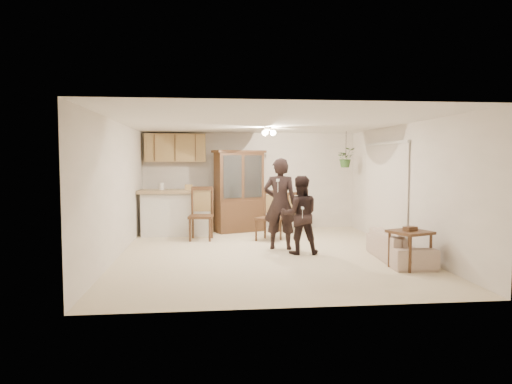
{
  "coord_description": "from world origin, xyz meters",
  "views": [
    {
      "loc": [
        -1.09,
        -8.59,
        1.79
      ],
      "look_at": [
        -0.14,
        0.4,
        1.16
      ],
      "focal_mm": 32.0,
      "sensor_mm": 36.0,
      "label": 1
    }
  ],
  "objects": [
    {
      "name": "wall_front",
      "position": [
        0.0,
        -3.25,
        1.25
      ],
      "size": [
        5.5,
        0.02,
        2.5
      ],
      "primitive_type": "cube",
      "color": "silver",
      "rests_on": "ground"
    },
    {
      "name": "side_table",
      "position": [
        2.22,
        -1.45,
        0.33
      ],
      "size": [
        0.74,
        0.74,
        0.7
      ],
      "rotation": [
        0.0,
        0.0,
        0.38
      ],
      "color": "#392114",
      "rests_on": "floor"
    },
    {
      "name": "controller_adult",
      "position": [
        0.24,
        0.01,
        1.41
      ],
      "size": [
        0.09,
        0.17,
        0.05
      ],
      "primitive_type": "cube",
      "rotation": [
        0.0,
        0.0,
        2.89
      ],
      "color": "white",
      "rests_on": "adult"
    },
    {
      "name": "breakfast_bar",
      "position": [
        -1.85,
        2.35,
        0.5
      ],
      "size": [
        1.6,
        0.55,
        1.0
      ],
      "primitive_type": "cube",
      "color": "silver",
      "rests_on": "floor"
    },
    {
      "name": "floor",
      "position": [
        0.0,
        0.0,
        0.0
      ],
      "size": [
        6.5,
        6.5,
        0.0
      ],
      "primitive_type": "plane",
      "color": "beige",
      "rests_on": "ground"
    },
    {
      "name": "ceiling",
      "position": [
        0.0,
        0.0,
        2.5
      ],
      "size": [
        5.5,
        6.5,
        0.02
      ],
      "primitive_type": "cube",
      "color": "silver",
      "rests_on": "wall_back"
    },
    {
      "name": "chair_hutch_left",
      "position": [
        0.24,
        1.4,
        0.31
      ],
      "size": [
        0.69,
        0.69,
        1.11
      ],
      "rotation": [
        0.0,
        0.0,
        -0.64
      ],
      "color": "#392114",
      "rests_on": "floor"
    },
    {
      "name": "chair_bar",
      "position": [
        -1.25,
        1.64,
        0.34
      ],
      "size": [
        0.58,
        0.58,
        1.19
      ],
      "rotation": [
        0.0,
        0.0,
        -0.11
      ],
      "color": "#392114",
      "rests_on": "floor"
    },
    {
      "name": "child",
      "position": [
        0.65,
        -0.09,
        0.68
      ],
      "size": [
        0.69,
        0.55,
        1.35
      ],
      "primitive_type": "imported",
      "rotation": [
        0.0,
        0.0,
        3.08
      ],
      "color": "black",
      "rests_on": "floor"
    },
    {
      "name": "ceiling_fixture",
      "position": [
        0.2,
        1.2,
        2.4
      ],
      "size": [
        0.36,
        0.36,
        0.2
      ],
      "primitive_type": null,
      "color": "#FBE6BC",
      "rests_on": "ceiling"
    },
    {
      "name": "controller_child",
      "position": [
        0.62,
        -0.44,
        0.92
      ],
      "size": [
        0.05,
        0.13,
        0.04
      ],
      "primitive_type": "cube",
      "rotation": [
        0.0,
        0.0,
        3.08
      ],
      "color": "white",
      "rests_on": "child"
    },
    {
      "name": "wall_left",
      "position": [
        -2.75,
        0.0,
        1.25
      ],
      "size": [
        0.02,
        6.5,
        2.5
      ],
      "primitive_type": "cube",
      "color": "silver",
      "rests_on": "ground"
    },
    {
      "name": "upper_cabinets",
      "position": [
        -1.9,
        3.07,
        2.1
      ],
      "size": [
        1.5,
        0.34,
        0.7
      ],
      "primitive_type": "cube",
      "color": "olive",
      "rests_on": "wall_back"
    },
    {
      "name": "plant_cord",
      "position": [
        2.3,
        2.4,
        2.17
      ],
      "size": [
        0.01,
        0.01,
        0.65
      ],
      "primitive_type": "cylinder",
      "color": "black",
      "rests_on": "ceiling"
    },
    {
      "name": "wall_right",
      "position": [
        2.75,
        0.0,
        1.25
      ],
      "size": [
        0.02,
        6.5,
        2.5
      ],
      "primitive_type": "cube",
      "color": "silver",
      "rests_on": "ground"
    },
    {
      "name": "chair_hutch_right",
      "position": [
        0.93,
        2.58,
        0.28
      ],
      "size": [
        0.6,
        0.6,
        1.01
      ],
      "rotation": [
        0.0,
        0.0,
        3.64
      ],
      "color": "#392114",
      "rests_on": "floor"
    },
    {
      "name": "wall_back",
      "position": [
        0.0,
        3.25,
        1.25
      ],
      "size": [
        5.5,
        0.02,
        2.5
      ],
      "primitive_type": "cube",
      "color": "silver",
      "rests_on": "ground"
    },
    {
      "name": "adult",
      "position": [
        0.35,
        0.43,
        0.9
      ],
      "size": [
        0.74,
        0.58,
        1.8
      ],
      "primitive_type": "imported",
      "rotation": [
        0.0,
        0.0,
        2.89
      ],
      "color": "black",
      "rests_on": "floor"
    },
    {
      "name": "bar_top",
      "position": [
        -1.85,
        2.35,
        1.05
      ],
      "size": [
        1.75,
        0.7,
        0.08
      ],
      "primitive_type": "cube",
      "color": "tan",
      "rests_on": "breakfast_bar"
    },
    {
      "name": "hanging_plant",
      "position": [
        2.3,
        2.4,
        1.85
      ],
      "size": [
        0.43,
        0.37,
        0.48
      ],
      "primitive_type": "imported",
      "color": "#2A5120",
      "rests_on": "ceiling"
    },
    {
      "name": "china_hutch",
      "position": [
        -0.32,
        2.76,
        1.0
      ],
      "size": [
        1.38,
        0.93,
        2.03
      ],
      "rotation": [
        0.0,
        0.0,
        0.37
      ],
      "color": "#392114",
      "rests_on": "floor"
    },
    {
      "name": "vertical_blinds",
      "position": [
        2.71,
        0.9,
        1.1
      ],
      "size": [
        0.06,
        2.3,
        2.1
      ],
      "primitive_type": null,
      "color": "beige",
      "rests_on": "wall_right"
    },
    {
      "name": "sofa",
      "position": [
        2.3,
        -0.87,
        0.37
      ],
      "size": [
        0.85,
        1.92,
        0.73
      ],
      "primitive_type": "imported",
      "rotation": [
        0.0,
        0.0,
        1.51
      ],
      "color": "beige",
      "rests_on": "floor"
    }
  ]
}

